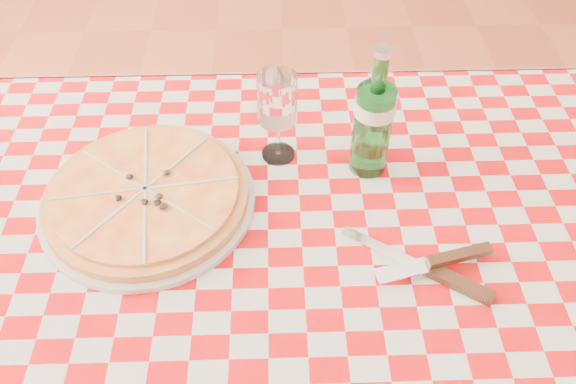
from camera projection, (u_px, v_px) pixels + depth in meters
name	position (u px, v px, depth m)	size (l,w,h in m)	color
dining_table	(301.00, 283.00, 0.93)	(1.20, 0.80, 0.75)	brown
tablecloth	(302.00, 249.00, 0.86)	(1.30, 0.90, 0.01)	#AC0A0D
pizza_plate	(147.00, 194.00, 0.90)	(0.35, 0.35, 0.04)	#C58B41
water_bottle	(374.00, 113.00, 0.89)	(0.07, 0.07, 0.24)	#1B6D29
wine_glass	(278.00, 118.00, 0.93)	(0.07, 0.07, 0.17)	white
cutlery	(427.00, 265.00, 0.82)	(0.25, 0.21, 0.03)	silver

